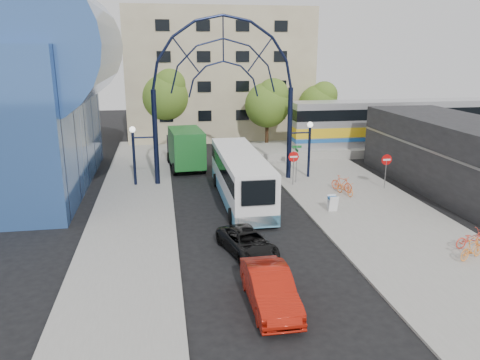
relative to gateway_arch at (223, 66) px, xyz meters
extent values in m
plane|color=black|center=(0.00, -14.00, -8.56)|extent=(120.00, 120.00, 0.00)
cube|color=gray|center=(8.00, -10.00, -8.50)|extent=(8.00, 56.00, 0.12)
cube|color=gray|center=(-6.50, -8.00, -8.50)|extent=(5.00, 50.00, 0.12)
cylinder|color=black|center=(-5.00, 0.00, -5.06)|extent=(0.36, 0.36, 7.00)
cylinder|color=black|center=(5.00, 0.00, -5.06)|extent=(0.36, 0.36, 7.00)
cylinder|color=black|center=(-6.60, 0.00, -6.56)|extent=(0.20, 0.20, 4.00)
cylinder|color=black|center=(6.60, 0.00, -6.56)|extent=(0.20, 0.20, 4.00)
sphere|color=white|center=(-6.60, 0.00, -4.36)|extent=(0.44, 0.44, 0.44)
sphere|color=white|center=(6.60, 0.00, -4.36)|extent=(0.44, 0.44, 0.44)
cylinder|color=slate|center=(4.80, -2.00, -7.34)|extent=(0.06, 0.06, 2.20)
cylinder|color=red|center=(4.80, -2.00, -6.34)|extent=(0.80, 0.04, 0.80)
cube|color=white|center=(4.80, -2.03, -6.34)|extent=(0.55, 0.02, 0.12)
cylinder|color=slate|center=(11.00, -4.00, -7.34)|extent=(0.06, 0.06, 2.20)
cylinder|color=red|center=(11.00, -4.00, -6.34)|extent=(0.76, 0.04, 0.76)
cube|color=white|center=(11.00, -4.03, -6.34)|extent=(0.55, 0.02, 0.12)
cylinder|color=slate|center=(5.20, -1.40, -7.04)|extent=(0.05, 0.05, 2.80)
cube|color=#146626|center=(5.20, -1.40, -5.74)|extent=(0.70, 0.03, 0.18)
cube|color=#146626|center=(5.20, -1.40, -5.99)|extent=(0.03, 0.70, 0.18)
cube|color=white|center=(5.60, -8.20, -7.94)|extent=(0.55, 0.26, 0.99)
cube|color=white|center=(5.60, -7.85, -7.94)|extent=(0.55, 0.26, 0.99)
cube|color=#1E59A5|center=(5.60, -8.02, -7.61)|extent=(0.55, 0.42, 0.14)
cylinder|color=#345BA1|center=(-12.00, 1.00, 1.44)|extent=(9.00, 16.00, 9.00)
cube|color=black|center=(16.00, -4.00, -6.06)|extent=(6.00, 16.00, 5.00)
cube|color=tan|center=(2.00, 21.00, -1.56)|extent=(20.00, 12.00, 14.00)
cube|color=gray|center=(20.00, 8.00, -8.16)|extent=(32.00, 5.00, 0.80)
cube|color=#B7B7BC|center=(20.00, 8.00, -5.66)|extent=(25.00, 3.00, 4.20)
cube|color=gold|center=(20.00, 8.00, -6.26)|extent=(25.10, 3.05, 0.90)
cube|color=black|center=(20.00, 8.00, -4.66)|extent=(25.05, 3.05, 1.00)
cube|color=#1E59A5|center=(20.00, 8.00, -6.96)|extent=(25.10, 3.05, 0.35)
cylinder|color=#382314|center=(6.00, 12.00, -7.30)|extent=(0.36, 0.36, 2.52)
sphere|color=#496219|center=(6.00, 12.00, -4.22)|extent=(4.48, 4.48, 4.48)
sphere|color=#496219|center=(6.50, 11.70, -3.10)|extent=(3.08, 3.08, 3.08)
cylinder|color=#382314|center=(-4.00, 16.00, -7.12)|extent=(0.36, 0.36, 2.88)
sphere|color=#496219|center=(-4.00, 16.00, -3.60)|extent=(5.12, 5.12, 5.12)
sphere|color=#496219|center=(-3.50, 15.70, -2.32)|extent=(3.52, 3.52, 3.52)
cylinder|color=#382314|center=(12.00, 14.00, -7.39)|extent=(0.36, 0.36, 2.34)
sphere|color=#496219|center=(12.00, 14.00, -4.53)|extent=(4.16, 4.16, 4.16)
sphere|color=#496219|center=(12.50, 13.70, -3.49)|extent=(2.86, 2.86, 2.86)
cube|color=white|center=(0.45, -4.61, -6.82)|extent=(2.56, 11.42, 2.88)
cube|color=#5498BC|center=(0.45, -4.61, -8.01)|extent=(2.59, 11.42, 0.69)
cube|color=black|center=(0.45, -4.61, -6.22)|extent=(2.61, 11.20, 0.89)
cube|color=black|center=(0.43, -10.39, -6.27)|extent=(1.87, 0.14, 1.39)
cube|color=black|center=(0.47, 1.05, -6.97)|extent=(2.38, 0.19, 1.59)
cylinder|color=black|center=(-0.77, -1.07, -8.08)|extent=(0.28, 0.95, 0.95)
cylinder|color=black|center=(1.70, -1.07, -8.08)|extent=(0.28, 0.95, 0.95)
cylinder|color=black|center=(-0.80, -8.83, -8.08)|extent=(0.28, 0.95, 0.95)
cylinder|color=black|center=(1.67, -8.84, -8.08)|extent=(0.28, 0.95, 0.95)
cube|color=black|center=(-2.84, 7.07, -7.42)|extent=(2.57, 2.67, 2.28)
cube|color=black|center=(-2.94, 8.31, -6.95)|extent=(2.07, 0.27, 1.04)
cube|color=#196023|center=(-2.59, 3.97, -6.59)|extent=(2.86, 4.95, 2.90)
cylinder|color=black|center=(-4.00, 6.67, -8.06)|extent=(0.35, 1.01, 0.99)
cylinder|color=black|center=(-1.63, 6.86, -8.06)|extent=(0.35, 1.01, 0.99)
cylinder|color=black|center=(-3.68, 2.64, -8.06)|extent=(0.35, 1.01, 0.99)
cylinder|color=black|center=(-1.31, 2.83, -8.06)|extent=(0.35, 1.01, 0.99)
imported|color=black|center=(-0.64, -12.99, -7.97)|extent=(2.92, 4.53, 1.16)
imported|color=#A01509|center=(-0.67, -17.96, -7.80)|extent=(1.63, 4.62, 1.52)
imported|color=orange|center=(7.63, -4.98, -7.99)|extent=(1.06, 1.82, 0.90)
imported|color=#E6562E|center=(7.73, -4.10, -7.89)|extent=(1.35, 1.81, 1.08)
imported|color=red|center=(10.48, -14.42, -7.97)|extent=(1.86, 0.87, 0.94)
imported|color=orange|center=(9.66, -15.64, -7.93)|extent=(1.75, 1.09, 1.02)
camera|label=1|loc=(-4.55, -33.88, 1.16)|focal=35.00mm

